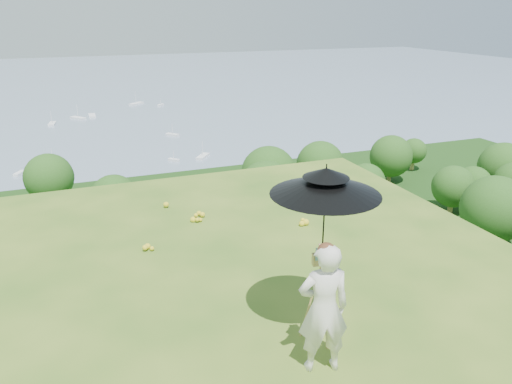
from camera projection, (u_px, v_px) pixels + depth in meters
name	position (u px, v px, depth m)	size (l,w,h in m)	color
ground	(151.00, 350.00, 6.56)	(14.00, 14.00, 0.00)	#36621C
forest_slope	(108.00, 382.00, 47.21)	(140.00, 56.00, 22.00)	#1A380F
shoreline_tier	(89.00, 261.00, 84.64)	(170.00, 28.00, 8.00)	#6B6456
bay_water	(64.00, 98.00, 228.42)	(700.00, 700.00, 0.00)	gray
slope_trees	(91.00, 250.00, 42.38)	(110.00, 50.00, 6.00)	#244C16
harbor_town	(84.00, 226.00, 82.40)	(110.00, 22.00, 5.00)	silver
moored_boats	(28.00, 139.00, 154.90)	(140.00, 140.00, 0.70)	white
wildflowers	(147.00, 335.00, 6.76)	(10.00, 10.50, 0.12)	yellow
painter	(323.00, 309.00, 5.95)	(0.63, 0.41, 1.72)	beige
field_easel	(321.00, 293.00, 6.58)	(0.53, 0.53, 1.40)	#9E7C42
sun_umbrella	(324.00, 215.00, 6.22)	(1.38, 1.38, 1.32)	black
painter_cap	(327.00, 248.00, 5.67)	(0.21, 0.25, 0.10)	#E47D81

